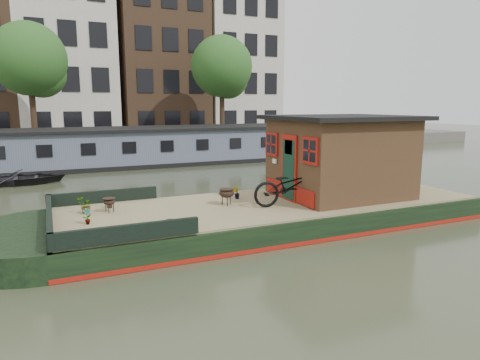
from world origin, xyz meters
name	(u,v)px	position (x,y,z in m)	size (l,w,h in m)	color
ground	(275,224)	(0.00, 0.00, 0.00)	(120.00, 120.00, 0.00)	#2C3320
houseboat_hull	(233,220)	(-1.33, 0.00, 0.27)	(14.01, 4.02, 0.60)	black
houseboat_deck	(276,203)	(0.00, 0.00, 0.62)	(11.80, 3.80, 0.05)	#8D8057
bow_bulwark	(89,214)	(-5.07, 0.00, 0.82)	(3.00, 4.00, 0.35)	black
cabin	(340,155)	(2.19, 0.00, 1.88)	(4.00, 3.50, 2.42)	black
bicycle	(290,186)	(0.13, -0.56, 1.20)	(0.73, 2.09, 1.10)	black
potted_plant_a	(87,216)	(-5.12, -0.26, 0.84)	(0.20, 0.14, 0.39)	brown
potted_plant_b	(236,193)	(-0.86, 0.83, 0.82)	(0.19, 0.15, 0.34)	brown
potted_plant_c	(85,206)	(-5.08, 0.81, 0.86)	(0.37, 0.32, 0.41)	#9F422E
brazier_front	(227,197)	(-1.43, 0.23, 0.88)	(0.42, 0.42, 0.45)	black
brazier_rear	(109,205)	(-4.50, 0.70, 0.84)	(0.35, 0.35, 0.38)	black
bollard_port	(110,204)	(-4.43, 1.18, 0.76)	(0.19, 0.19, 0.22)	black
bollard_stbd	(170,223)	(-3.44, -1.28, 0.74)	(0.16, 0.16, 0.18)	black
dinghy	(21,175)	(-6.99, 10.07, 0.37)	(2.58, 3.61, 0.75)	black
far_houseboat	(158,147)	(0.00, 14.00, 0.97)	(20.40, 4.40, 2.11)	#4D5667
quay	(137,146)	(0.00, 20.50, 0.45)	(60.00, 6.00, 0.90)	#47443F
townhouse_row	(119,50)	(0.15, 27.50, 7.90)	(27.25, 8.00, 16.50)	brown
tree_left	(32,63)	(-6.36, 19.07, 5.89)	(4.40, 4.40, 7.40)	#332316
tree_right	(223,69)	(6.14, 19.07, 5.89)	(4.40, 4.40, 7.40)	#332316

